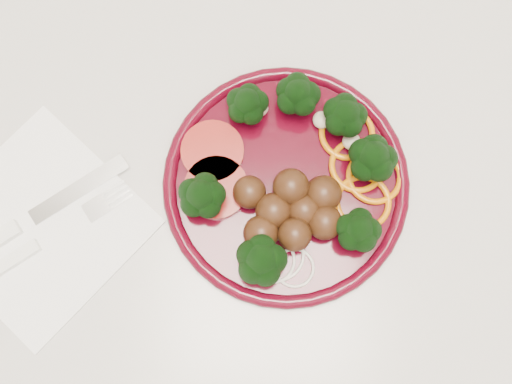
{
  "coord_description": "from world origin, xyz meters",
  "views": [
    {
      "loc": [
        -0.12,
        1.59,
        1.54
      ],
      "look_at": [
        -0.12,
        1.72,
        0.92
      ],
      "focal_mm": 45.0,
      "sensor_mm": 36.0,
      "label": 1
    }
  ],
  "objects_px": {
    "plate": "(290,182)",
    "knife": "(14,229)",
    "napkin": "(40,226)",
    "fork": "(24,253)"
  },
  "relations": [
    {
      "from": "plate",
      "to": "napkin",
      "type": "relative_size",
      "value": 1.39
    },
    {
      "from": "napkin",
      "to": "knife",
      "type": "bearing_deg",
      "value": -168.98
    },
    {
      "from": "knife",
      "to": "fork",
      "type": "bearing_deg",
      "value": -97.0
    },
    {
      "from": "plate",
      "to": "knife",
      "type": "height_order",
      "value": "plate"
    },
    {
      "from": "plate",
      "to": "knife",
      "type": "bearing_deg",
      "value": -170.4
    },
    {
      "from": "napkin",
      "to": "fork",
      "type": "distance_m",
      "value": 0.03
    },
    {
      "from": "plate",
      "to": "fork",
      "type": "distance_m",
      "value": 0.27
    },
    {
      "from": "napkin",
      "to": "knife",
      "type": "xyz_separation_m",
      "value": [
        -0.02,
        -0.0,
        0.01
      ]
    },
    {
      "from": "napkin",
      "to": "plate",
      "type": "bearing_deg",
      "value": 9.46
    },
    {
      "from": "plate",
      "to": "fork",
      "type": "xyz_separation_m",
      "value": [
        -0.26,
        -0.07,
        -0.01
      ]
    }
  ]
}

